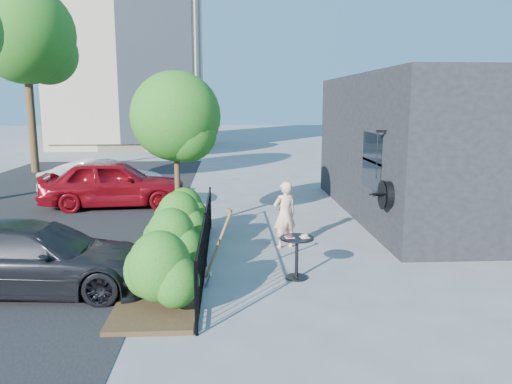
{
  "coord_description": "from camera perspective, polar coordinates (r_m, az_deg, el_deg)",
  "views": [
    {
      "loc": [
        -1.04,
        -9.6,
        3.26
      ],
      "look_at": [
        -0.4,
        1.68,
        1.2
      ],
      "focal_mm": 35.0,
      "sensor_mm": 36.0,
      "label": 1
    }
  ],
  "objects": [
    {
      "name": "shovel",
      "position": [
        8.9,
        -4.55,
        -6.84
      ],
      "size": [
        0.51,
        0.19,
        1.45
      ],
      "color": "brown",
      "rests_on": "ground"
    },
    {
      "name": "car_red",
      "position": [
        16.1,
        -15.9,
        0.96
      ],
      "size": [
        4.52,
        2.12,
        1.5
      ],
      "primitive_type": "imported",
      "rotation": [
        0.0,
        0.0,
        1.65
      ],
      "color": "maroon",
      "rests_on": "ground"
    },
    {
      "name": "cafe_table",
      "position": [
        9.32,
        4.69,
        -6.63
      ],
      "size": [
        0.63,
        0.63,
        0.84
      ],
      "rotation": [
        0.0,
        0.0,
        0.15
      ],
      "color": "black",
      "rests_on": "ground"
    },
    {
      "name": "shrubs",
      "position": [
        10.09,
        -9.22,
        -4.5
      ],
      "size": [
        1.1,
        5.6,
        1.24
      ],
      "color": "#235E15",
      "rests_on": "ground"
    },
    {
      "name": "shop_building",
      "position": [
        15.59,
        21.62,
        4.97
      ],
      "size": [
        6.22,
        9.0,
        4.0
      ],
      "color": "black",
      "rests_on": "ground"
    },
    {
      "name": "woman",
      "position": [
        11.19,
        3.3,
        -2.61
      ],
      "size": [
        0.64,
        0.53,
        1.51
      ],
      "primitive_type": "imported",
      "rotation": [
        0.0,
        0.0,
        3.5
      ],
      "color": "beige",
      "rests_on": "ground"
    },
    {
      "name": "street_tree_far",
      "position": [
        25.32,
        -24.77,
        15.44
      ],
      "size": [
        4.4,
        4.4,
        8.28
      ],
      "color": "#3F2B19",
      "rests_on": "ground"
    },
    {
      "name": "planting_bed",
      "position": [
        10.19,
        -9.74,
        -8.24
      ],
      "size": [
        1.3,
        6.0,
        0.08
      ],
      "primitive_type": "cube",
      "color": "#382616",
      "rests_on": "ground"
    },
    {
      "name": "fence",
      "position": [
        9.98,
        -5.82,
        -5.41
      ],
      "size": [
        0.05,
        6.05,
        1.1
      ],
      "color": "black",
      "rests_on": "ground"
    },
    {
      "name": "ground",
      "position": [
        10.19,
        2.79,
        -8.33
      ],
      "size": [
        120.0,
        120.0,
        0.0
      ],
      "primitive_type": "plane",
      "color": "gray",
      "rests_on": "ground"
    },
    {
      "name": "patio_tree",
      "position": [
        12.42,
        -8.87,
        7.92
      ],
      "size": [
        2.2,
        2.2,
        3.94
      ],
      "color": "#3F2B19",
      "rests_on": "ground"
    },
    {
      "name": "car_darkgrey",
      "position": [
        9.49,
        -23.8,
        -6.83
      ],
      "size": [
        4.23,
        1.88,
        1.21
      ],
      "primitive_type": "imported",
      "rotation": [
        0.0,
        0.0,
        1.52
      ],
      "color": "black",
      "rests_on": "ground"
    },
    {
      "name": "car_silver",
      "position": [
        17.61,
        -17.08,
        1.38
      ],
      "size": [
        4.15,
        1.94,
        1.32
      ],
      "primitive_type": "imported",
      "rotation": [
        0.0,
        0.0,
        1.43
      ],
      "color": "#AEAEB3",
      "rests_on": "ground"
    }
  ]
}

